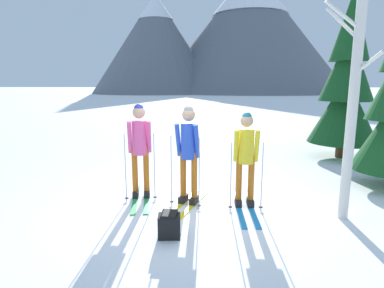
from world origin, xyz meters
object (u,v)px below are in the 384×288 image
object	(u,v)px
skier_in_blue	(188,150)
backpack_on_snow_front	(169,225)
birch_tree_tall	(353,97)
pine_tree_near	(346,84)
skier_in_yellow	(246,154)
skier_in_pink	(140,146)

from	to	relation	value
skier_in_blue	backpack_on_snow_front	xyz separation A→B (m)	(-0.15, -1.35, -0.83)
birch_tree_tall	pine_tree_near	bearing A→B (deg)	70.92
skier_in_yellow	skier_in_pink	bearing A→B (deg)	172.17
skier_in_pink	skier_in_yellow	world-z (taller)	skier_in_pink
skier_in_pink	skier_in_yellow	distance (m)	2.01
skier_in_blue	birch_tree_tall	bearing A→B (deg)	-8.97
skier_in_yellow	pine_tree_near	distance (m)	5.47
skier_in_blue	skier_in_yellow	world-z (taller)	skier_in_blue
pine_tree_near	birch_tree_tall	distance (m)	4.90
skier_in_pink	pine_tree_near	world-z (taller)	pine_tree_near
skier_in_yellow	pine_tree_near	xyz separation A→B (m)	(3.20, 4.25, 1.24)
pine_tree_near	backpack_on_snow_front	distance (m)	7.36
pine_tree_near	birch_tree_tall	bearing A→B (deg)	-109.08
skier_in_blue	birch_tree_tall	distance (m)	2.84
skier_in_blue	pine_tree_near	xyz separation A→B (m)	(4.23, 4.21, 1.19)
skier_in_blue	skier_in_yellow	size ratio (longest dim) A/B	1.06
pine_tree_near	skier_in_pink	bearing A→B (deg)	-142.51
backpack_on_snow_front	birch_tree_tall	bearing A→B (deg)	18.60
skier_in_yellow	birch_tree_tall	xyz separation A→B (m)	(1.60, -0.37, 1.04)
skier_in_blue	skier_in_yellow	xyz separation A→B (m)	(1.03, -0.04, -0.05)
skier_in_blue	backpack_on_snow_front	world-z (taller)	skier_in_blue
skier_in_yellow	skier_in_blue	bearing A→B (deg)	177.76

